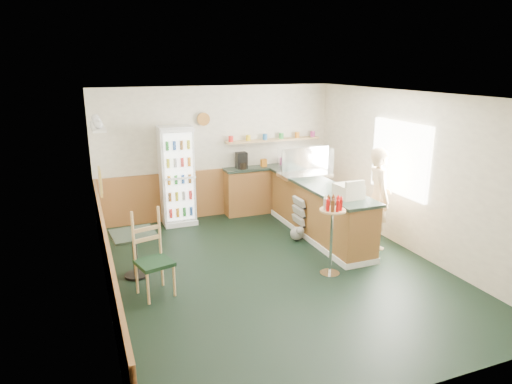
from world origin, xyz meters
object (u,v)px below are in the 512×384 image
cash_register (349,191)px  cafe_chair (153,250)px  drinks_fridge (177,176)px  shopkeeper (378,198)px  display_case (305,163)px  cafe_table (134,246)px  condiment_stand (332,222)px

cash_register → cafe_chair: 3.26m
drinks_fridge → cash_register: bearing=-49.0°
cash_register → shopkeeper: (0.70, 0.13, -0.23)m
cash_register → cafe_chair: bearing=179.7°
display_case → cash_register: display_case is taller
cafe_table → shopkeeper: bearing=-4.6°
shopkeeper → condiment_stand: (-1.32, -0.68, -0.05)m
shopkeeper → condiment_stand: shopkeeper is taller
drinks_fridge → cash_register: size_ratio=4.87×
condiment_stand → cafe_table: size_ratio=1.75×
cash_register → condiment_stand: (-0.62, -0.55, -0.28)m
cafe_table → drinks_fridge: bearing=62.5°
cash_register → condiment_stand: size_ratio=0.33×
drinks_fridge → cafe_chair: drinks_fridge is taller
condiment_stand → drinks_fridge: bearing=117.7°
shopkeeper → cash_register: bearing=118.8°
shopkeeper → cafe_chair: size_ratio=1.47×
display_case → cafe_chair: size_ratio=0.82×
cash_register → cafe_chair: (-3.22, -0.13, -0.49)m
display_case → condiment_stand: bearing=-106.4°
display_case → condiment_stand: (-0.62, -2.09, -0.45)m
display_case → shopkeeper: shopkeeper is taller
drinks_fridge → cafe_table: (-1.12, -2.15, -0.49)m
drinks_fridge → cafe_chair: bearing=-108.9°
drinks_fridge → shopkeeper: 3.88m
drinks_fridge → cash_register: (2.28, -2.62, 0.14)m
shopkeeper → cafe_chair: shopkeeper is taller
drinks_fridge → display_case: (2.28, -1.07, 0.31)m
cash_register → cafe_chair: size_ratio=0.33×
display_case → cash_register: (0.00, -1.54, -0.17)m
drinks_fridge → display_case: bearing=-25.3°
display_case → cafe_chair: (-3.22, -1.67, -0.66)m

